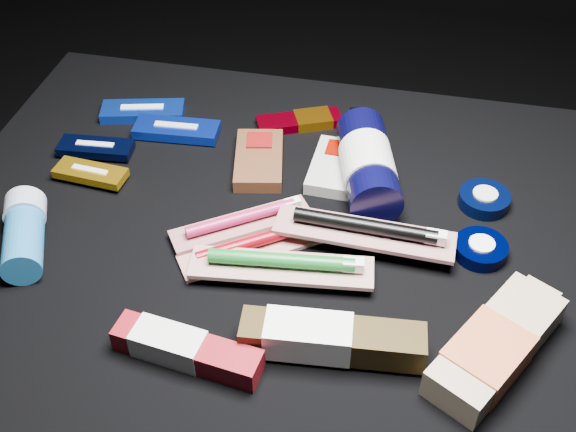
% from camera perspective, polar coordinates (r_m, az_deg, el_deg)
% --- Properties ---
extents(ground, '(3.00, 3.00, 0.00)m').
position_cam_1_polar(ground, '(1.31, -0.75, -13.76)').
color(ground, black).
rests_on(ground, ground).
extents(cloth_table, '(0.98, 0.78, 0.40)m').
position_cam_1_polar(cloth_table, '(1.15, -0.84, -8.27)').
color(cloth_table, black).
rests_on(cloth_table, ground).
extents(luna_bar_0, '(0.14, 0.08, 0.02)m').
position_cam_1_polar(luna_bar_0, '(1.24, -11.40, 8.13)').
color(luna_bar_0, '#0F38BE').
rests_on(luna_bar_0, cloth_table).
extents(luna_bar_1, '(0.14, 0.06, 0.02)m').
position_cam_1_polar(luna_bar_1, '(1.18, -8.79, 6.76)').
color(luna_bar_1, '#0C2AB6').
rests_on(luna_bar_1, cloth_table).
extents(luna_bar_2, '(0.12, 0.05, 0.02)m').
position_cam_1_polar(luna_bar_2, '(1.17, -14.95, 5.25)').
color(luna_bar_2, black).
rests_on(luna_bar_2, cloth_table).
extents(luna_bar_3, '(0.11, 0.05, 0.01)m').
position_cam_1_polar(luna_bar_3, '(1.12, -15.34, 3.30)').
color(luna_bar_3, '#C28B10').
rests_on(luna_bar_3, cloth_table).
extents(clif_bar_0, '(0.10, 0.14, 0.02)m').
position_cam_1_polar(clif_bar_0, '(1.11, -2.30, 4.63)').
color(clif_bar_0, '#4F2B18').
rests_on(clif_bar_0, cloth_table).
extents(clif_bar_1, '(0.07, 0.13, 0.02)m').
position_cam_1_polar(clif_bar_1, '(1.10, 3.72, 4.07)').
color(clif_bar_1, '#AAABA4').
rests_on(clif_bar_1, cloth_table).
extents(clif_bar_2, '(0.10, 0.13, 0.02)m').
position_cam_1_polar(clif_bar_2, '(1.13, 5.07, 5.08)').
color(clif_bar_2, '#9D8C4C').
rests_on(clif_bar_2, cloth_table).
extents(power_bar, '(0.14, 0.09, 0.02)m').
position_cam_1_polar(power_bar, '(1.19, 1.26, 7.53)').
color(power_bar, '#6B000E').
rests_on(power_bar, cloth_table).
extents(lotion_bottle, '(0.12, 0.24, 0.08)m').
position_cam_1_polar(lotion_bottle, '(1.06, 6.32, 4.08)').
color(lotion_bottle, black).
rests_on(lotion_bottle, cloth_table).
extents(cream_tin_upper, '(0.07, 0.07, 0.02)m').
position_cam_1_polar(cream_tin_upper, '(1.07, 15.23, 1.28)').
color(cream_tin_upper, black).
rests_on(cream_tin_upper, cloth_table).
extents(cream_tin_lower, '(0.07, 0.07, 0.02)m').
position_cam_1_polar(cream_tin_lower, '(1.00, 14.97, -2.53)').
color(cream_tin_lower, black).
rests_on(cream_tin_lower, cloth_table).
extents(bodywash_bottle, '(0.16, 0.21, 0.04)m').
position_cam_1_polar(bodywash_bottle, '(0.88, 15.99, -9.99)').
color(bodywash_bottle, tan).
rests_on(bodywash_bottle, cloth_table).
extents(deodorant_stick, '(0.11, 0.15, 0.06)m').
position_cam_1_polar(deodorant_stick, '(1.02, -20.15, -1.31)').
color(deodorant_stick, '#1F669D').
rests_on(deodorant_stick, cloth_table).
extents(toothbrush_pack_0, '(0.20, 0.16, 0.02)m').
position_cam_1_polar(toothbrush_pack_0, '(0.97, -2.31, -2.20)').
color(toothbrush_pack_0, silver).
rests_on(toothbrush_pack_0, cloth_table).
extents(toothbrush_pack_1, '(0.19, 0.15, 0.02)m').
position_cam_1_polar(toothbrush_pack_1, '(1.00, -3.56, -0.37)').
color(toothbrush_pack_1, '#A59F9B').
rests_on(toothbrush_pack_1, cloth_table).
extents(toothbrush_pack_2, '(0.24, 0.08, 0.03)m').
position_cam_1_polar(toothbrush_pack_2, '(0.93, -0.31, -3.85)').
color(toothbrush_pack_2, silver).
rests_on(toothbrush_pack_2, cloth_table).
extents(toothbrush_pack_3, '(0.24, 0.06, 0.03)m').
position_cam_1_polar(toothbrush_pack_3, '(0.97, 6.27, -1.12)').
color(toothbrush_pack_3, beige).
rests_on(toothbrush_pack_3, cloth_table).
extents(toothpaste_carton_red, '(0.18, 0.06, 0.03)m').
position_cam_1_polar(toothpaste_carton_red, '(0.86, -8.47, -10.27)').
color(toothpaste_carton_red, maroon).
rests_on(toothpaste_carton_red, cloth_table).
extents(toothpaste_carton_green, '(0.22, 0.07, 0.04)m').
position_cam_1_polar(toothpaste_carton_green, '(0.85, 2.84, -9.62)').
color(toothpaste_carton_green, '#31230B').
rests_on(toothpaste_carton_green, cloth_table).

